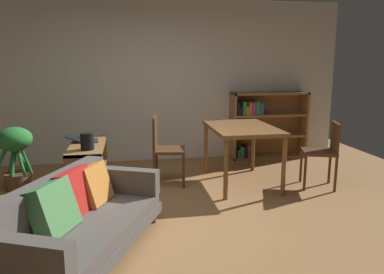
{
  "coord_description": "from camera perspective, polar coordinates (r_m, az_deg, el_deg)",
  "views": [
    {
      "loc": [
        -0.33,
        -3.65,
        1.65
      ],
      "look_at": [
        0.4,
        0.47,
        0.82
      ],
      "focal_mm": 34.72,
      "sensor_mm": 36.0,
      "label": 1
    }
  ],
  "objects": [
    {
      "name": "dining_chair_near",
      "position": [
        5.26,
        19.67,
        -1.88
      ],
      "size": [
        0.53,
        0.51,
        0.89
      ],
      "color": "#56351E",
      "rests_on": "ground_plane"
    },
    {
      "name": "ground_plane",
      "position": [
        4.02,
        -4.59,
        -13.05
      ],
      "size": [
        8.16,
        8.16,
        0.0
      ],
      "primitive_type": "plane",
      "color": "#9E7042"
    },
    {
      "name": "open_laptop",
      "position": [
        5.12,
        -16.31,
        -0.37
      ],
      "size": [
        0.44,
        0.32,
        0.1
      ],
      "color": "#333338",
      "rests_on": "media_console"
    },
    {
      "name": "fabric_couch",
      "position": [
        3.44,
        -17.56,
        -11.89
      ],
      "size": [
        1.47,
        1.95,
        0.72
      ],
      "color": "brown",
      "rests_on": "ground_plane"
    },
    {
      "name": "bookshelf",
      "position": [
        6.67,
        10.74,
        1.84
      ],
      "size": [
        1.34,
        0.35,
        1.16
      ],
      "color": "olive",
      "rests_on": "ground_plane"
    },
    {
      "name": "back_wall_panel",
      "position": [
        6.36,
        -7.15,
        8.46
      ],
      "size": [
        6.8,
        0.1,
        2.7
      ],
      "primitive_type": "cube",
      "color": "silver",
      "rests_on": "ground_plane"
    },
    {
      "name": "potted_floor_plant",
      "position": [
        5.41,
        -25.52,
        -1.91
      ],
      "size": [
        0.51,
        0.48,
        0.84
      ],
      "color": "brown",
      "rests_on": "ground_plane"
    },
    {
      "name": "media_console",
      "position": [
        5.02,
        -15.6,
        -4.59
      ],
      "size": [
        0.42,
        1.14,
        0.63
      ],
      "color": "olive",
      "rests_on": "ground_plane"
    },
    {
      "name": "dining_chair_far",
      "position": [
        5.1,
        -4.36,
        -1.38
      ],
      "size": [
        0.49,
        0.5,
        0.95
      ],
      "color": "#56351E",
      "rests_on": "ground_plane"
    },
    {
      "name": "desk_speaker",
      "position": [
        4.61,
        -15.8,
        -0.63
      ],
      "size": [
        0.16,
        0.16,
        0.2
      ],
      "color": "black",
      "rests_on": "media_console"
    },
    {
      "name": "dining_table",
      "position": [
        5.11,
        7.66,
        0.69
      ],
      "size": [
        0.85,
        1.25,
        0.81
      ],
      "color": "brown",
      "rests_on": "ground_plane"
    }
  ]
}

